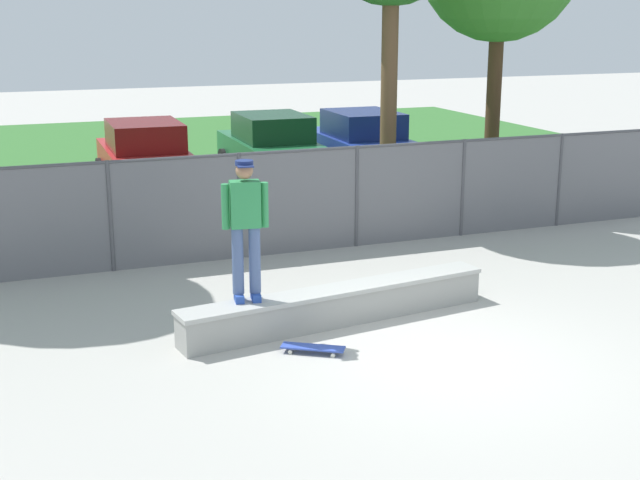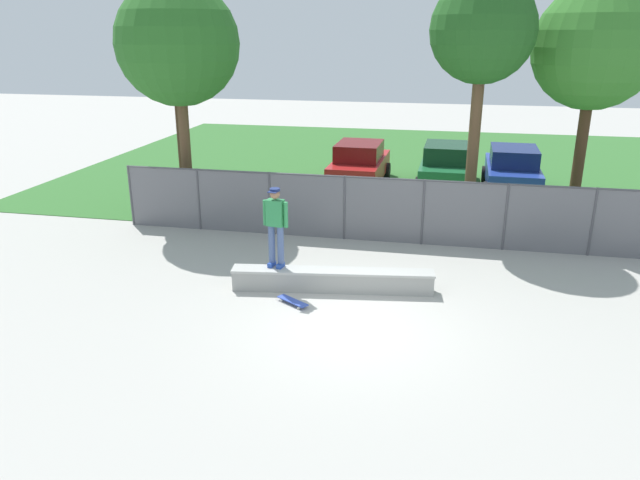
# 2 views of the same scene
# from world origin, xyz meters

# --- Properties ---
(ground_plane) EXTENTS (80.00, 80.00, 0.00)m
(ground_plane) POSITION_xyz_m (0.00, 0.00, 0.00)
(ground_plane) COLOR #ADAAA3
(grass_strip) EXTENTS (27.21, 20.00, 0.02)m
(grass_strip) POSITION_xyz_m (0.00, 15.57, 0.01)
(grass_strip) COLOR #336B2D
(grass_strip) RESTS_ON ground
(concrete_ledge) EXTENTS (4.60, 1.11, 0.50)m
(concrete_ledge) POSITION_xyz_m (-0.75, 1.66, 0.25)
(concrete_ledge) COLOR #999993
(concrete_ledge) RESTS_ON ground
(skateboarder) EXTENTS (0.59, 0.34, 1.84)m
(skateboarder) POSITION_xyz_m (-2.04, 1.62, 1.53)
(skateboarder) COLOR #2647A5
(skateboarder) RESTS_ON concrete_ledge
(skateboard) EXTENTS (0.78, 0.60, 0.09)m
(skateboard) POSITION_xyz_m (-1.45, 0.75, 0.07)
(skateboard) COLOR #334CB2
(skateboard) RESTS_ON ground
(chainlink_fence) EXTENTS (15.28, 0.07, 1.84)m
(chainlink_fence) POSITION_xyz_m (0.00, 5.27, 0.99)
(chainlink_fence) COLOR #4C4C51
(chainlink_fence) RESTS_ON ground
(tree_near_left) EXTENTS (3.41, 3.41, 7.18)m
(tree_near_left) POSITION_xyz_m (-6.82, 7.45, 5.44)
(tree_near_left) COLOR #47301E
(tree_near_left) RESTS_ON ground
(tree_near_right) EXTENTS (3.58, 3.58, 7.05)m
(tree_near_right) POSITION_xyz_m (-6.21, 6.32, 5.23)
(tree_near_right) COLOR brown
(tree_near_right) RESTS_ON ground
(tree_mid) EXTENTS (2.82, 2.82, 7.04)m
(tree_mid) POSITION_xyz_m (2.33, 6.62, 5.56)
(tree_mid) COLOR brown
(tree_mid) RESTS_ON ground
(tree_far) EXTENTS (3.42, 3.42, 6.90)m
(tree_far) POSITION_xyz_m (5.40, 7.75, 5.15)
(tree_far) COLOR #47301E
(tree_far) RESTS_ON ground
(car_red) EXTENTS (2.10, 4.24, 1.66)m
(car_red) POSITION_xyz_m (-1.58, 11.58, 0.84)
(car_red) COLOR #B21E1E
(car_red) RESTS_ON ground
(car_green) EXTENTS (2.10, 4.24, 1.66)m
(car_green) POSITION_xyz_m (1.64, 11.93, 0.84)
(car_green) COLOR #1E6638
(car_green) RESTS_ON ground
(car_blue) EXTENTS (2.10, 4.24, 1.66)m
(car_blue) POSITION_xyz_m (4.01, 11.72, 0.84)
(car_blue) COLOR #233D9E
(car_blue) RESTS_ON ground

